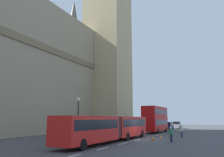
{
  "coord_description": "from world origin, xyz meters",
  "views": [
    {
      "loc": [
        -28.57,
        -9.97,
        2.65
      ],
      "look_at": [
        1.35,
        4.67,
        8.57
      ],
      "focal_mm": 36.25,
      "sensor_mm": 36.0,
      "label": 1
    }
  ],
  "objects_px": {
    "sedan_trailing": "(177,125)",
    "traffic_cone_middle": "(161,137)",
    "double_decker_bus": "(155,118)",
    "street_lamp": "(78,115)",
    "traffic_cone_east": "(170,134)",
    "pedestrian_near_cones": "(171,134)",
    "articulated_bus": "(111,126)",
    "traffic_cone_west": "(153,138)",
    "pedestrian_by_kerb": "(182,131)",
    "sedan_lead": "(168,126)"
  },
  "relations": [
    {
      "from": "pedestrian_by_kerb",
      "to": "traffic_cone_middle",
      "type": "bearing_deg",
      "value": 149.21
    },
    {
      "from": "articulated_bus",
      "to": "traffic_cone_middle",
      "type": "distance_m",
      "value": 7.99
    },
    {
      "from": "traffic_cone_west",
      "to": "pedestrian_by_kerb",
      "type": "bearing_deg",
      "value": -20.36
    },
    {
      "from": "sedan_trailing",
      "to": "street_lamp",
      "type": "relative_size",
      "value": 0.83
    },
    {
      "from": "pedestrian_near_cones",
      "to": "pedestrian_by_kerb",
      "type": "xyz_separation_m",
      "value": [
        7.46,
        0.03,
        0.0
      ]
    },
    {
      "from": "traffic_cone_east",
      "to": "sedan_trailing",
      "type": "bearing_deg",
      "value": 8.08
    },
    {
      "from": "sedan_trailing",
      "to": "traffic_cone_east",
      "type": "relative_size",
      "value": 7.59
    },
    {
      "from": "pedestrian_by_kerb",
      "to": "pedestrian_near_cones",
      "type": "bearing_deg",
      "value": -179.75
    },
    {
      "from": "traffic_cone_east",
      "to": "pedestrian_near_cones",
      "type": "height_order",
      "value": "pedestrian_near_cones"
    },
    {
      "from": "sedan_trailing",
      "to": "street_lamp",
      "type": "xyz_separation_m",
      "value": [
        -40.8,
        4.67,
        2.14
      ]
    },
    {
      "from": "street_lamp",
      "to": "articulated_bus",
      "type": "bearing_deg",
      "value": -88.0
    },
    {
      "from": "sedan_lead",
      "to": "traffic_cone_middle",
      "type": "bearing_deg",
      "value": -169.87
    },
    {
      "from": "sedan_lead",
      "to": "pedestrian_by_kerb",
      "type": "height_order",
      "value": "sedan_lead"
    },
    {
      "from": "traffic_cone_middle",
      "to": "pedestrian_by_kerb",
      "type": "height_order",
      "value": "pedestrian_by_kerb"
    },
    {
      "from": "traffic_cone_middle",
      "to": "traffic_cone_east",
      "type": "distance_m",
      "value": 5.66
    },
    {
      "from": "traffic_cone_west",
      "to": "pedestrian_near_cones",
      "type": "height_order",
      "value": "pedestrian_near_cones"
    },
    {
      "from": "pedestrian_by_kerb",
      "to": "street_lamp",
      "type": "bearing_deg",
      "value": 133.71
    },
    {
      "from": "traffic_cone_east",
      "to": "pedestrian_near_cones",
      "type": "xyz_separation_m",
      "value": [
        -9.58,
        -2.16,
        0.63
      ]
    },
    {
      "from": "articulated_bus",
      "to": "sedan_lead",
      "type": "height_order",
      "value": "articulated_bus"
    },
    {
      "from": "sedan_trailing",
      "to": "pedestrian_by_kerb",
      "type": "distance_m",
      "value": 31.07
    },
    {
      "from": "sedan_lead",
      "to": "sedan_trailing",
      "type": "height_order",
      "value": "same"
    },
    {
      "from": "double_decker_bus",
      "to": "street_lamp",
      "type": "relative_size",
      "value": 1.9
    },
    {
      "from": "traffic_cone_east",
      "to": "street_lamp",
      "type": "relative_size",
      "value": 0.11
    },
    {
      "from": "traffic_cone_middle",
      "to": "pedestrian_by_kerb",
      "type": "relative_size",
      "value": 0.34
    },
    {
      "from": "articulated_bus",
      "to": "pedestrian_by_kerb",
      "type": "height_order",
      "value": "articulated_bus"
    },
    {
      "from": "traffic_cone_west",
      "to": "pedestrian_by_kerb",
      "type": "height_order",
      "value": "pedestrian_by_kerb"
    },
    {
      "from": "traffic_cone_east",
      "to": "pedestrian_near_cones",
      "type": "relative_size",
      "value": 0.34
    },
    {
      "from": "traffic_cone_west",
      "to": "street_lamp",
      "type": "xyz_separation_m",
      "value": [
        -3.89,
        8.42,
        2.77
      ]
    },
    {
      "from": "sedan_lead",
      "to": "pedestrian_by_kerb",
      "type": "distance_m",
      "value": 22.34
    },
    {
      "from": "articulated_bus",
      "to": "traffic_cone_west",
      "type": "xyz_separation_m",
      "value": [
        3.73,
        -3.92,
        -1.46
      ]
    },
    {
      "from": "traffic_cone_west",
      "to": "pedestrian_by_kerb",
      "type": "xyz_separation_m",
      "value": [
        6.46,
        -2.4,
        0.63
      ]
    },
    {
      "from": "sedan_lead",
      "to": "sedan_trailing",
      "type": "xyz_separation_m",
      "value": [
        9.1,
        -0.41,
        0.0
      ]
    },
    {
      "from": "sedan_lead",
      "to": "traffic_cone_middle",
      "type": "relative_size",
      "value": 7.59
    },
    {
      "from": "double_decker_bus",
      "to": "traffic_cone_east",
      "type": "height_order",
      "value": "double_decker_bus"
    },
    {
      "from": "double_decker_bus",
      "to": "street_lamp",
      "type": "bearing_deg",
      "value": 167.09
    },
    {
      "from": "traffic_cone_east",
      "to": "articulated_bus",
      "type": "bearing_deg",
      "value": 161.21
    },
    {
      "from": "articulated_bus",
      "to": "traffic_cone_east",
      "type": "bearing_deg",
      "value": -18.79
    },
    {
      "from": "traffic_cone_west",
      "to": "pedestrian_by_kerb",
      "type": "distance_m",
      "value": 6.92
    },
    {
      "from": "traffic_cone_east",
      "to": "pedestrian_by_kerb",
      "type": "relative_size",
      "value": 0.34
    },
    {
      "from": "sedan_trailing",
      "to": "traffic_cone_middle",
      "type": "relative_size",
      "value": 7.59
    },
    {
      "from": "double_decker_bus",
      "to": "traffic_cone_middle",
      "type": "height_order",
      "value": "double_decker_bus"
    },
    {
      "from": "traffic_cone_west",
      "to": "sedan_trailing",
      "type": "bearing_deg",
      "value": 5.81
    },
    {
      "from": "pedestrian_near_cones",
      "to": "traffic_cone_middle",
      "type": "bearing_deg",
      "value": 28.76
    },
    {
      "from": "traffic_cone_west",
      "to": "traffic_cone_middle",
      "type": "xyz_separation_m",
      "value": [
        2.91,
        -0.28,
        0.0
      ]
    },
    {
      "from": "articulated_bus",
      "to": "pedestrian_near_cones",
      "type": "xyz_separation_m",
      "value": [
        2.73,
        -6.35,
        -0.83
      ]
    },
    {
      "from": "double_decker_bus",
      "to": "pedestrian_near_cones",
      "type": "bearing_deg",
      "value": -159.24
    },
    {
      "from": "sedan_lead",
      "to": "traffic_cone_middle",
      "type": "distance_m",
      "value": 25.31
    },
    {
      "from": "double_decker_bus",
      "to": "pedestrian_by_kerb",
      "type": "height_order",
      "value": "double_decker_bus"
    },
    {
      "from": "traffic_cone_west",
      "to": "traffic_cone_east",
      "type": "bearing_deg",
      "value": -1.79
    },
    {
      "from": "traffic_cone_west",
      "to": "pedestrian_near_cones",
      "type": "xyz_separation_m",
      "value": [
        -1.0,
        -2.43,
        0.63
      ]
    }
  ]
}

